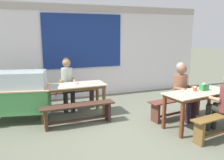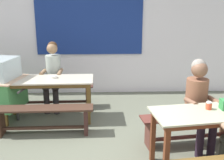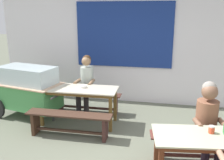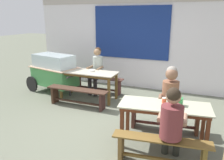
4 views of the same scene
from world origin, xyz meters
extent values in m
plane|color=#646856|center=(0.00, 0.00, 0.00)|extent=(40.00, 40.00, 0.00)
cube|color=white|center=(0.00, 2.85, 1.29)|extent=(7.22, 0.12, 2.57)
cube|color=navy|center=(-0.38, 2.76, 1.72)|extent=(2.37, 0.03, 1.58)
cube|color=beige|center=(-1.07, 1.26, 0.76)|extent=(1.60, 0.67, 0.02)
cube|color=brown|center=(-1.07, 1.26, 0.71)|extent=(1.52, 0.61, 0.06)
cube|color=brown|center=(-0.36, 1.53, 0.34)|extent=(0.06, 0.06, 0.68)
cube|color=brown|center=(-0.35, 1.01, 0.34)|extent=(0.06, 0.06, 0.68)
cube|color=brown|center=(-1.79, 1.51, 0.34)|extent=(0.06, 0.06, 0.68)
cube|color=brown|center=(-1.78, 0.99, 0.34)|extent=(0.06, 0.06, 0.68)
cube|color=#B6B798|center=(1.27, -0.33, 0.76)|extent=(1.58, 0.82, 0.02)
cube|color=brown|center=(1.27, -0.33, 0.72)|extent=(1.50, 0.75, 0.06)
cube|color=brown|center=(0.56, -0.17, 0.34)|extent=(0.07, 0.07, 0.69)
cube|color=brown|center=(0.63, -0.67, 0.34)|extent=(0.07, 0.07, 0.69)
cube|color=#492A22|center=(-1.08, 1.86, 0.45)|extent=(1.58, 0.30, 0.02)
cube|color=#492624|center=(-0.41, 1.87, 0.22)|extent=(0.06, 0.24, 0.44)
cube|color=#472C25|center=(-1.75, 1.85, 0.22)|extent=(0.06, 0.24, 0.44)
cube|color=#492A22|center=(-1.08, 1.86, 0.11)|extent=(1.29, 0.07, 0.04)
cube|color=#412A1F|center=(-1.06, 0.66, 0.45)|extent=(1.61, 0.32, 0.03)
cube|color=#3E2320|center=(-0.38, 0.67, 0.22)|extent=(0.06, 0.25, 0.43)
cube|color=#422A1D|center=(-1.74, 0.65, 0.22)|extent=(0.06, 0.25, 0.43)
cube|color=#412A1F|center=(-1.06, 0.66, 0.11)|extent=(1.33, 0.07, 0.04)
cube|color=brown|center=(1.19, 0.26, 0.45)|extent=(1.50, 0.49, 0.02)
cube|color=brown|center=(0.58, 0.18, 0.22)|extent=(0.09, 0.26, 0.44)
cube|color=brown|center=(1.19, 0.26, 0.11)|extent=(1.19, 0.20, 0.04)
cylinder|color=#333333|center=(-1.65, 1.23, 0.12)|extent=(0.05, 0.05, 0.23)
cylinder|color=#3F3F3F|center=(-1.42, 1.18, 0.65)|extent=(0.18, 0.67, 0.04)
cylinder|color=#282823|center=(1.36, -0.56, 0.23)|extent=(0.11, 0.11, 0.46)
cylinder|color=#291C29|center=(1.23, -0.10, 0.23)|extent=(0.11, 0.11, 0.46)
cylinder|color=#291C29|center=(1.41, -0.07, 0.23)|extent=(0.11, 0.11, 0.46)
cylinder|color=#291C29|center=(1.20, 0.08, 0.51)|extent=(0.19, 0.42, 0.13)
cylinder|color=#291C29|center=(1.38, 0.11, 0.51)|extent=(0.19, 0.42, 0.13)
cylinder|color=brown|center=(1.26, 0.27, 0.76)|extent=(0.31, 0.31, 0.52)
sphere|color=brown|center=(1.27, 0.25, 1.16)|extent=(0.23, 0.23, 0.23)
sphere|color=gray|center=(1.26, 0.28, 1.20)|extent=(0.21, 0.21, 0.21)
cylinder|color=brown|center=(1.12, 0.07, 0.75)|extent=(0.12, 0.31, 0.10)
cylinder|color=brown|center=(1.47, 0.12, 0.75)|extent=(0.12, 0.31, 0.08)
cylinder|color=#2A2528|center=(-1.18, 1.54, 0.23)|extent=(0.11, 0.11, 0.46)
cylinder|color=#2A2528|center=(-1.00, 1.53, 0.23)|extent=(0.11, 0.11, 0.46)
cylinder|color=#2A2528|center=(-1.17, 1.70, 0.51)|extent=(0.15, 0.37, 0.13)
cylinder|color=#2A2528|center=(-0.99, 1.69, 0.51)|extent=(0.15, 0.37, 0.13)
cylinder|color=#AEBAB0|center=(-1.07, 1.86, 0.79)|extent=(0.29, 0.29, 0.58)
sphere|color=#94704F|center=(-1.07, 1.84, 1.21)|extent=(0.21, 0.21, 0.21)
sphere|color=#4C331E|center=(-1.07, 1.87, 1.25)|extent=(0.19, 0.19, 0.19)
cylinder|color=#94704F|center=(-1.24, 1.69, 0.78)|extent=(0.09, 0.30, 0.07)
cylinder|color=#94704F|center=(-0.91, 1.67, 0.78)|extent=(0.09, 0.31, 0.10)
cylinder|color=#E04C2E|center=(1.24, -0.25, 0.81)|extent=(0.08, 0.08, 0.08)
cylinder|color=white|center=(1.24, -0.25, 0.86)|extent=(0.07, 0.07, 0.02)
cylinder|color=silver|center=(-0.98, 1.31, 0.79)|extent=(0.14, 0.14, 0.05)
camera|label=1|loc=(-2.06, -4.01, 1.98)|focal=36.90mm
camera|label=2|loc=(-0.10, -3.47, 2.08)|focal=44.14mm
camera|label=3|loc=(0.59, -3.37, 2.27)|focal=40.23mm
camera|label=4|loc=(1.84, -3.99, 2.21)|focal=36.61mm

